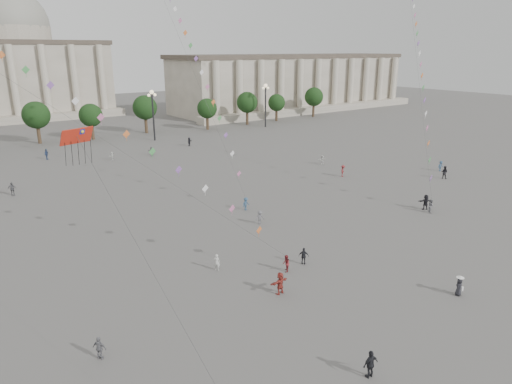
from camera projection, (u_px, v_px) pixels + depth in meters
ground at (351, 299)px, 35.94m from camera, size 360.00×360.00×0.00m
hall_east at (294, 82)px, 147.96m from camera, size 84.00×26.22×17.20m
hall_central at (17, 66)px, 131.08m from camera, size 48.30×34.30×35.50m
tree_row at (70, 117)px, 94.33m from camera, size 137.12×5.12×8.00m
lamp_post_mid_east at (153, 106)px, 96.05m from camera, size 2.00×0.90×10.65m
lamp_post_far_east at (266, 97)px, 112.97m from camera, size 2.00×0.90×10.65m
person_crowd_0 at (46, 154)px, 80.93m from camera, size 1.10×1.15×1.92m
person_crowd_3 at (426, 202)px, 55.67m from camera, size 1.79×1.40×1.89m
person_crowd_4 at (112, 156)px, 80.42m from camera, size 1.38×1.18×1.50m
person_crowd_6 at (260, 218)px, 51.02m from camera, size 1.14×0.82×1.58m
person_crowd_7 at (322, 160)px, 77.48m from camera, size 1.53×0.69×1.59m
person_crowd_8 at (343, 171)px, 70.05m from camera, size 1.34×1.24×1.81m
person_crowd_9 at (189, 142)px, 92.25m from camera, size 1.62×1.40×1.76m
person_crowd_12 at (152, 151)px, 83.91m from camera, size 1.52×1.34×1.67m
person_crowd_13 at (217, 262)px, 40.36m from camera, size 0.66×0.67×1.55m
person_crowd_14 at (441, 166)px, 73.29m from camera, size 1.18×0.82×1.67m
person_crowd_15 at (444, 172)px, 69.08m from camera, size 1.01×1.14×1.94m
person_crowd_16 at (12, 189)px, 60.93m from camera, size 1.13×0.58×1.85m
tourist_1 at (304, 256)px, 41.49m from camera, size 0.94×0.95×1.61m
tourist_2 at (280, 283)px, 36.43m from camera, size 1.77×0.67×1.87m
tourist_3 at (100, 348)px, 28.75m from camera, size 0.87×0.98×1.59m
tourist_4 at (371, 364)px, 27.11m from camera, size 1.11×0.58×1.82m
kite_flyer_0 at (286, 264)px, 40.10m from camera, size 0.94×0.97×1.57m
kite_flyer_1 at (246, 204)px, 55.48m from camera, size 1.16×0.81×1.63m
kite_flyer_2 at (431, 206)px, 54.67m from camera, size 0.99×1.02×1.66m
hat_person at (459, 286)px, 36.24m from camera, size 0.85×0.69×1.69m
dragon_kite at (79, 149)px, 28.82m from camera, size 2.25×9.67×21.76m
kite_train_east at (415, 20)px, 69.62m from camera, size 30.57×30.73×58.95m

